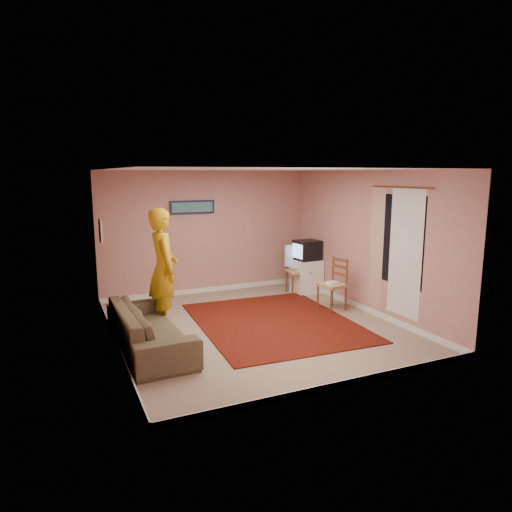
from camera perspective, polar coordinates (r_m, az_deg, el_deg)
name	(u,v)px	position (r m, az deg, el deg)	size (l,w,h in m)	color
ground	(254,326)	(7.78, -0.25, -8.77)	(5.00, 5.00, 0.00)	gray
wall_back	(206,233)	(9.77, -6.24, 2.94)	(4.50, 0.02, 2.60)	tan
wall_front	(343,283)	(5.31, 10.80, -3.39)	(4.50, 0.02, 2.60)	tan
wall_left	(111,261)	(6.87, -17.67, -0.60)	(0.02, 5.00, 2.60)	tan
wall_right	(366,242)	(8.61, 13.57, 1.72)	(0.02, 5.00, 2.60)	tan
ceiling	(254,170)	(7.35, -0.26, 10.76)	(4.50, 5.00, 0.02)	silver
baseboard_back	(208,290)	(9.99, -6.08, -4.20)	(4.50, 0.02, 0.10)	silver
baseboard_front	(339,385)	(5.74, 10.30, -15.58)	(4.50, 0.02, 0.10)	silver
baseboard_left	(116,343)	(7.20, -17.04, -10.41)	(0.02, 5.00, 0.10)	silver
baseboard_right	(363,308)	(8.87, 13.18, -6.30)	(0.02, 5.00, 0.10)	silver
window	(400,240)	(7.90, 17.57, 1.88)	(0.01, 1.10, 1.50)	black
curtain_sheer	(405,254)	(7.81, 18.14, 0.27)	(0.01, 0.75, 2.10)	white
curtain_floral	(377,248)	(8.32, 14.84, 1.03)	(0.01, 0.35, 2.10)	beige
curtain_rod	(401,187)	(7.80, 17.67, 8.20)	(0.02, 0.02, 1.40)	brown
picture_back	(192,207)	(9.59, -7.95, 6.07)	(0.95, 0.04, 0.28)	#15183A
picture_left	(101,231)	(8.41, -18.84, 2.98)	(0.04, 0.38, 0.42)	#CCB38C
area_rug	(274,322)	(7.98, 2.30, -8.21)	(2.54, 3.18, 0.02)	black
tv_cabinet	(306,276)	(9.91, 6.33, -2.51)	(0.56, 0.51, 0.71)	white
crt_tv	(307,250)	(9.79, 6.37, 0.73)	(0.53, 0.48, 0.42)	black
chair_a	(298,266)	(9.73, 5.30, -1.19)	(0.50, 0.48, 0.54)	tan
dvd_player	(298,269)	(9.74, 5.30, -1.58)	(0.37, 0.27, 0.06)	silver
blue_throw	(294,255)	(9.86, 4.78, 0.12)	(0.44, 0.05, 0.46)	#84ABD9
chair_b	(332,279)	(8.66, 9.52, -2.81)	(0.48, 0.50, 0.53)	tan
game_console	(332,283)	(8.68, 9.51, -3.30)	(0.20, 0.15, 0.04)	white
sofa	(149,328)	(6.89, -13.18, -8.74)	(2.22, 0.87, 0.65)	brown
person	(163,269)	(7.64, -11.50, -1.56)	(0.73, 0.48, 2.00)	#C49812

